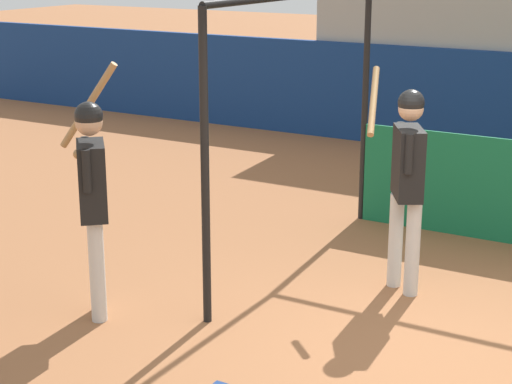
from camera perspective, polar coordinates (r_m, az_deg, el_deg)
name	(u,v)px	position (r m, az deg, el deg)	size (l,w,h in m)	color
ground_plane	(427,362)	(6.75, 11.36, -11.03)	(60.00, 60.00, 0.00)	#935B38
batting_cage	(512,152)	(8.60, 16.67, 2.60)	(3.65, 3.33, 2.64)	black
player_batter	(407,170)	(7.66, 10.02, 1.45)	(0.75, 0.73, 1.97)	silver
player_waiting	(92,188)	(7.13, -10.86, 0.26)	(0.74, 0.63, 2.13)	silver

